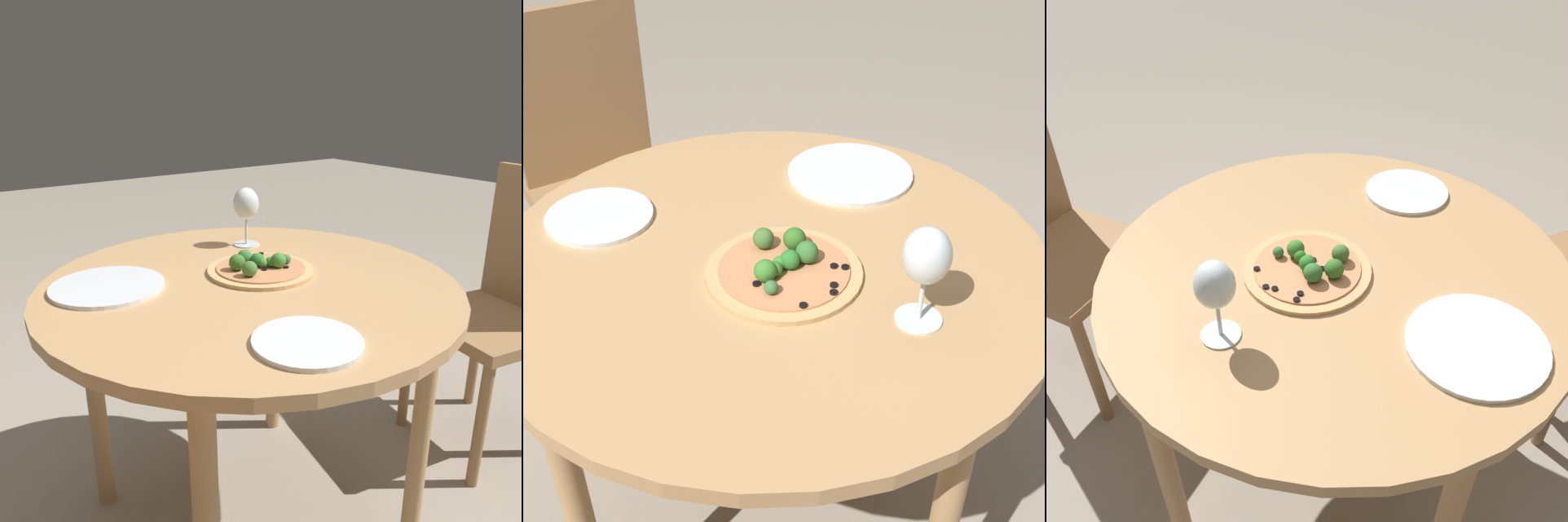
{
  "view_description": "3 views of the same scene",
  "coord_description": "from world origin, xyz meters",
  "views": [
    {
      "loc": [
        -0.97,
        0.66,
        1.19
      ],
      "look_at": [
        0.03,
        -0.06,
        0.78
      ],
      "focal_mm": 35.0,
      "sensor_mm": 36.0,
      "label": 1
    },
    {
      "loc": [
        0.09,
        -1.07,
        1.51
      ],
      "look_at": [
        0.03,
        -0.06,
        0.78
      ],
      "focal_mm": 50.0,
      "sensor_mm": 36.0,
      "label": 2
    },
    {
      "loc": [
        0.95,
        0.2,
        1.55
      ],
      "look_at": [
        0.03,
        -0.06,
        0.78
      ],
      "focal_mm": 40.0,
      "sensor_mm": 36.0,
      "label": 3
    }
  ],
  "objects": [
    {
      "name": "ground_plane",
      "position": [
        0.0,
        0.0,
        0.0
      ],
      "size": [
        12.0,
        12.0,
        0.0
      ],
      "primitive_type": "plane",
      "color": "gray"
    },
    {
      "name": "dining_table",
      "position": [
        0.0,
        0.0,
        0.66
      ],
      "size": [
        1.02,
        1.02,
        0.75
      ],
      "color": "tan",
      "rests_on": "ground_plane"
    },
    {
      "name": "plate_near",
      "position": [
        0.15,
        0.3,
        0.75
      ],
      "size": [
        0.27,
        0.27,
        0.01
      ],
      "color": "silver",
      "rests_on": "dining_table"
    },
    {
      "name": "plate_far",
      "position": [
        -0.34,
        0.1,
        0.75
      ],
      "size": [
        0.21,
        0.21,
        0.01
      ],
      "color": "silver",
      "rests_on": "dining_table"
    },
    {
      "name": "wine_glass",
      "position": [
        0.25,
        -0.16,
        0.87
      ],
      "size": [
        0.08,
        0.08,
        0.18
      ],
      "color": "silver",
      "rests_on": "dining_table"
    },
    {
      "name": "pizza",
      "position": [
        0.03,
        -0.05,
        0.76
      ],
      "size": [
        0.28,
        0.28,
        0.06
      ],
      "color": "tan",
      "rests_on": "dining_table"
    },
    {
      "name": "chair_2",
      "position": [
        -0.18,
        -0.92,
        0.52
      ],
      "size": [
        0.47,
        0.47,
        0.96
      ],
      "rotation": [
        0.0,
        0.0,
        -3.33
      ],
      "color": "#997047",
      "rests_on": "ground_plane"
    }
  ]
}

